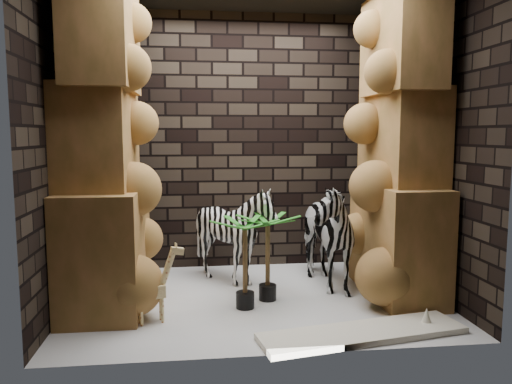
{
  "coord_description": "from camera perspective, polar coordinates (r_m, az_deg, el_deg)",
  "views": [
    {
      "loc": [
        -0.56,
        -4.64,
        1.6
      ],
      "look_at": [
        0.02,
        0.15,
        1.03
      ],
      "focal_mm": 34.79,
      "sensor_mm": 36.0,
      "label": 1
    }
  ],
  "objects": [
    {
      "name": "giraffe_toy",
      "position": [
        4.34,
        -12.03,
        -10.24
      ],
      "size": [
        0.37,
        0.22,
        0.69
      ],
      "primitive_type": null,
      "rotation": [
        0.0,
        0.0,
        0.3
      ],
      "color": "#F3DB93",
      "rests_on": "floor"
    },
    {
      "name": "zebra_right",
      "position": [
        5.23,
        7.23,
        -3.69
      ],
      "size": [
        0.76,
        1.19,
        1.32
      ],
      "primitive_type": "imported",
      "rotation": [
        0.0,
        0.0,
        0.15
      ],
      "color": "white",
      "rests_on": "floor"
    },
    {
      "name": "wall_front",
      "position": [
        3.44,
        2.48,
        5.06
      ],
      "size": [
        3.5,
        0.0,
        3.5
      ],
      "primitive_type": "plane",
      "rotation": [
        -1.57,
        0.0,
        0.0
      ],
      "color": "black",
      "rests_on": "ground"
    },
    {
      "name": "surfboard",
      "position": [
        4.18,
        12.19,
        -15.59
      ],
      "size": [
        1.73,
        0.71,
        0.05
      ],
      "primitive_type": "cube",
      "rotation": [
        0.0,
        0.0,
        0.18
      ],
      "color": "white",
      "rests_on": "floor"
    },
    {
      "name": "wall_right",
      "position": [
        5.19,
        19.63,
        5.23
      ],
      "size": [
        0.0,
        3.0,
        3.0
      ],
      "primitive_type": "plane",
      "rotation": [
        1.57,
        0.0,
        -1.57
      ],
      "color": "black",
      "rests_on": "ground"
    },
    {
      "name": "zebra_left",
      "position": [
        5.31,
        -2.51,
        -5.45
      ],
      "size": [
        0.92,
        1.11,
        0.96
      ],
      "primitive_type": "imported",
      "rotation": [
        0.0,
        0.0,
        -0.06
      ],
      "color": "white",
      "rests_on": "floor"
    },
    {
      "name": "floor",
      "position": [
        4.94,
        -0.03,
        -12.17
      ],
      "size": [
        3.5,
        3.5,
        0.0
      ],
      "primitive_type": "plane",
      "color": "silver",
      "rests_on": "ground"
    },
    {
      "name": "rock_pillar_right",
      "position": [
        5.05,
        16.26,
        5.32
      ],
      "size": [
        0.58,
        1.25,
        3.0
      ],
      "primitive_type": null,
      "color": "#B47743",
      "rests_on": "floor"
    },
    {
      "name": "wall_left",
      "position": [
        4.79,
        -21.37,
        5.07
      ],
      "size": [
        0.0,
        3.0,
        3.0
      ],
      "primitive_type": "plane",
      "rotation": [
        1.57,
        0.0,
        1.57
      ],
      "color": "black",
      "rests_on": "ground"
    },
    {
      "name": "rock_pillar_left",
      "position": [
        4.72,
        -17.23,
        5.21
      ],
      "size": [
        0.68,
        1.3,
        3.0
      ],
      "primitive_type": null,
      "color": "#B47743",
      "rests_on": "floor"
    },
    {
      "name": "palm_back",
      "position": [
        4.57,
        -1.27,
        -8.17
      ],
      "size": [
        0.36,
        0.36,
        0.85
      ],
      "primitive_type": null,
      "color": "#186112",
      "rests_on": "floor"
    },
    {
      "name": "wall_back",
      "position": [
        5.92,
        -1.49,
        5.75
      ],
      "size": [
        3.5,
        0.0,
        3.5
      ],
      "primitive_type": "plane",
      "rotation": [
        1.57,
        0.0,
        0.0
      ],
      "color": "black",
      "rests_on": "ground"
    },
    {
      "name": "palm_front",
      "position": [
        4.79,
        1.35,
        -7.5
      ],
      "size": [
        0.36,
        0.36,
        0.84
      ],
      "primitive_type": null,
      "color": "#186112",
      "rests_on": "floor"
    }
  ]
}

